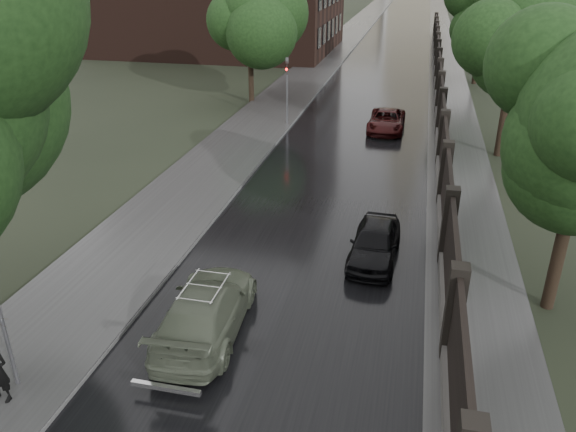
{
  "coord_description": "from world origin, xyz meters",
  "views": [
    {
      "loc": [
        3.19,
        -7.16,
        9.41
      ],
      "look_at": [
        -0.61,
        9.27,
        1.5
      ],
      "focal_mm": 35.0,
      "sensor_mm": 36.0,
      "label": 1
    }
  ],
  "objects_px": {
    "tree_right_b": "(513,57)",
    "car_right_near": "(375,242)",
    "tree_right_c": "(483,18)",
    "tree_left_far": "(250,23)",
    "traffic_light": "(287,85)",
    "car_right_far": "(386,121)",
    "volga_sedan": "(206,310)"
  },
  "relations": [
    {
      "from": "tree_right_b",
      "to": "car_right_near",
      "type": "xyz_separation_m",
      "value": [
        -5.22,
        -12.34,
        -4.3
      ]
    },
    {
      "from": "tree_right_b",
      "to": "tree_right_c",
      "type": "relative_size",
      "value": 1.0
    },
    {
      "from": "tree_left_far",
      "to": "tree_right_b",
      "type": "distance_m",
      "value": 17.45
    },
    {
      "from": "tree_left_far",
      "to": "traffic_light",
      "type": "relative_size",
      "value": 1.85
    },
    {
      "from": "car_right_near",
      "to": "tree_right_c",
      "type": "bearing_deg",
      "value": 82.75
    },
    {
      "from": "car_right_near",
      "to": "car_right_far",
      "type": "distance_m",
      "value": 15.49
    },
    {
      "from": "tree_right_b",
      "to": "car_right_near",
      "type": "distance_m",
      "value": 14.07
    },
    {
      "from": "tree_right_c",
      "to": "volga_sedan",
      "type": "height_order",
      "value": "tree_right_c"
    },
    {
      "from": "tree_right_c",
      "to": "car_right_near",
      "type": "distance_m",
      "value": 31.08
    },
    {
      "from": "tree_left_far",
      "to": "volga_sedan",
      "type": "xyz_separation_m",
      "value": [
        6.2,
        -25.39,
        -4.53
      ]
    },
    {
      "from": "tree_right_b",
      "to": "traffic_light",
      "type": "distance_m",
      "value": 12.44
    },
    {
      "from": "tree_right_b",
      "to": "traffic_light",
      "type": "xyz_separation_m",
      "value": [
        -11.8,
        2.99,
        -2.55
      ]
    },
    {
      "from": "car_right_far",
      "to": "traffic_light",
      "type": "bearing_deg",
      "value": -178.01
    },
    {
      "from": "tree_right_b",
      "to": "car_right_far",
      "type": "bearing_deg",
      "value": 152.0
    },
    {
      "from": "tree_right_c",
      "to": "car_right_near",
      "type": "relative_size",
      "value": 1.84
    },
    {
      "from": "volga_sedan",
      "to": "tree_right_c",
      "type": "bearing_deg",
      "value": -108.49
    },
    {
      "from": "car_right_near",
      "to": "car_right_far",
      "type": "height_order",
      "value": "car_right_near"
    },
    {
      "from": "traffic_light",
      "to": "car_right_near",
      "type": "xyz_separation_m",
      "value": [
        6.58,
        -15.33,
        -1.75
      ]
    },
    {
      "from": "car_right_near",
      "to": "car_right_far",
      "type": "bearing_deg",
      "value": 95.04
    },
    {
      "from": "tree_right_c",
      "to": "car_right_far",
      "type": "relative_size",
      "value": 1.62
    },
    {
      "from": "volga_sedan",
      "to": "car_right_far",
      "type": "relative_size",
      "value": 1.13
    },
    {
      "from": "tree_right_c",
      "to": "volga_sedan",
      "type": "bearing_deg",
      "value": -104.72
    },
    {
      "from": "tree_right_b",
      "to": "traffic_light",
      "type": "relative_size",
      "value": 1.75
    },
    {
      "from": "tree_right_c",
      "to": "car_right_near",
      "type": "bearing_deg",
      "value": -99.76
    },
    {
      "from": "tree_left_far",
      "to": "car_right_far",
      "type": "distance_m",
      "value": 11.72
    },
    {
      "from": "volga_sedan",
      "to": "car_right_near",
      "type": "relative_size",
      "value": 1.29
    },
    {
      "from": "tree_right_b",
      "to": "tree_right_c",
      "type": "distance_m",
      "value": 18.0
    },
    {
      "from": "tree_left_far",
      "to": "car_right_far",
      "type": "bearing_deg",
      "value": -26.86
    },
    {
      "from": "tree_right_c",
      "to": "volga_sedan",
      "type": "relative_size",
      "value": 1.43
    },
    {
      "from": "tree_left_far",
      "to": "traffic_light",
      "type": "bearing_deg",
      "value": -53.53
    },
    {
      "from": "tree_left_far",
      "to": "tree_right_c",
      "type": "relative_size",
      "value": 1.05
    },
    {
      "from": "tree_right_c",
      "to": "traffic_light",
      "type": "height_order",
      "value": "tree_right_c"
    }
  ]
}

